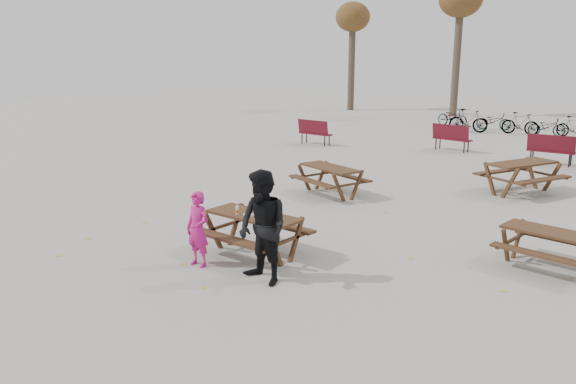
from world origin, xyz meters
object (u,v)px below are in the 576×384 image
Objects in this scene: soda_bottle at (237,211)px; picnic_table_north at (330,181)px; main_picnic_table at (253,224)px; picnic_table_far at (521,178)px; adult at (263,228)px; child at (198,229)px; food_tray at (249,215)px; picnic_table_east at (550,250)px.

picnic_table_north is at bearing 105.16° from soda_bottle.
main_picnic_table is 8.32m from picnic_table_far.
adult is 0.94× the size of picnic_table_far.
adult reaches higher than picnic_table_far.
adult reaches higher than child.
picnic_table_north is at bearing 107.78° from food_tray.
food_tray is 5.24m from picnic_table_east.
picnic_table_far is at bearing 72.84° from soda_bottle.
child is at bearing -101.47° from soda_bottle.
soda_bottle is at bearing -138.92° from main_picnic_table.
adult is (0.99, -0.74, 0.13)m from food_tray.
soda_bottle is at bearing 159.93° from adult.
main_picnic_table reaches higher than picnic_table_east.
food_tray is 8.44m from picnic_table_far.
soda_bottle is 0.11× the size of picnic_table_east.
picnic_table_far is at bearing 90.30° from adult.
food_tray is (-0.00, -0.12, 0.21)m from main_picnic_table.
child is at bearing -61.88° from picnic_table_north.
child is (-0.16, -0.81, -0.19)m from soda_bottle.
food_tray is 1.24m from adult.
child reaches higher than picnic_table_north.
food_tray reaches higher than main_picnic_table.
soda_bottle reaches higher than picnic_table_east.
main_picnic_table is at bearing -143.50° from picnic_table_east.
soda_bottle is 8.58m from picnic_table_far.
food_tray is 1.06× the size of soda_bottle.
food_tray is at bearing -55.56° from picnic_table_north.
adult is 1.05× the size of picnic_table_north.
child is (-0.38, -0.88, -0.13)m from food_tray.
picnic_table_north is (-5.94, 1.96, 0.04)m from picnic_table_east.
food_tray is 0.09× the size of picnic_table_far.
picnic_table_far reaches higher than main_picnic_table.
picnic_table_east is at bearing 54.56° from adult.
picnic_table_far is (1.32, 8.85, -0.50)m from adult.
child is 6.05m from picnic_table_east.
picnic_table_north is (-1.52, 4.74, -0.41)m from food_tray.
main_picnic_table is 1.14× the size of picnic_table_east.
picnic_table_far reaches higher than picnic_table_north.
main_picnic_table is 0.98× the size of adult.
soda_bottle is at bearing -142.97° from picnic_table_east.
food_tray is 0.24m from soda_bottle.
soda_bottle is at bearing -174.89° from picnic_table_far.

